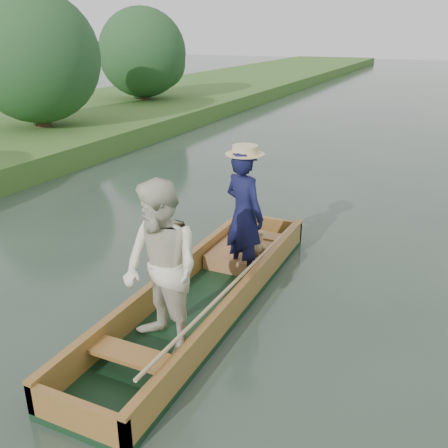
% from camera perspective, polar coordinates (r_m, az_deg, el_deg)
% --- Properties ---
extents(ground, '(120.00, 120.00, 0.00)m').
position_cam_1_polar(ground, '(6.62, -2.22, -9.42)').
color(ground, '#283D30').
rests_on(ground, ground).
extents(trees_far, '(23.10, 13.29, 4.66)m').
position_cam_1_polar(trees_far, '(14.22, 14.68, 17.43)').
color(trees_far, '#47331E').
rests_on(trees_far, ground).
extents(punt, '(1.20, 5.00, 2.01)m').
position_cam_1_polar(punt, '(6.07, -2.76, -4.54)').
color(punt, black).
rests_on(punt, ground).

